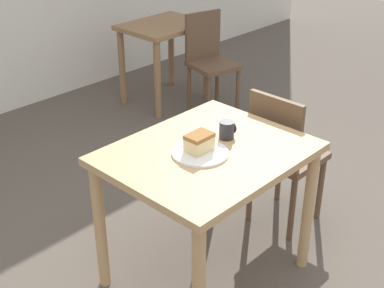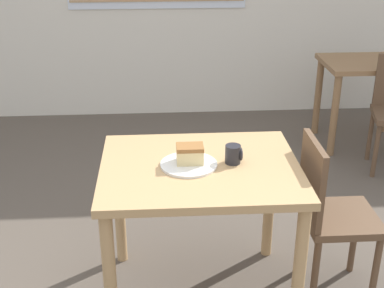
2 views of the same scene
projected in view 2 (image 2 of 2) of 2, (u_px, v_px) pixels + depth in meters
dining_table_near at (200, 187)px, 2.62m from camera, size 0.96×0.78×0.78m
dining_table_far at (365, 79)px, 4.50m from camera, size 0.73×0.58×0.74m
chair_near_window at (330, 212)px, 2.72m from camera, size 0.37×0.37×0.89m
plate at (189, 164)px, 2.56m from camera, size 0.27×0.27×0.01m
cake_slice at (190, 154)px, 2.55m from camera, size 0.13×0.09×0.09m
coffee_mug at (234, 154)px, 2.58m from camera, size 0.08×0.08×0.09m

